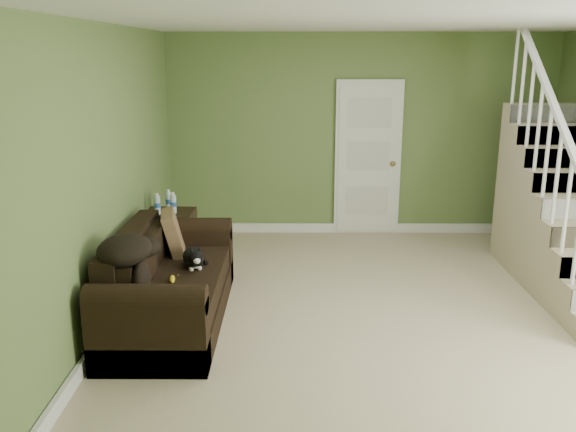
{
  "coord_description": "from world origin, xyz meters",
  "views": [
    {
      "loc": [
        -0.89,
        -5.18,
        2.36
      ],
      "look_at": [
        -0.93,
        0.26,
        0.89
      ],
      "focal_mm": 38.0,
      "sensor_mm": 36.0,
      "label": 1
    }
  ],
  "objects_px": {
    "sofa": "(167,287)",
    "side_table": "(169,241)",
    "cat": "(193,258)",
    "banana": "(172,279)"
  },
  "relations": [
    {
      "from": "sofa",
      "to": "cat",
      "type": "height_order",
      "value": "sofa"
    },
    {
      "from": "banana",
      "to": "side_table",
      "type": "bearing_deg",
      "value": 92.88
    },
    {
      "from": "cat",
      "to": "side_table",
      "type": "bearing_deg",
      "value": 94.16
    },
    {
      "from": "sofa",
      "to": "cat",
      "type": "xyz_separation_m",
      "value": [
        0.22,
        0.15,
        0.23
      ]
    },
    {
      "from": "sofa",
      "to": "cat",
      "type": "bearing_deg",
      "value": 34.88
    },
    {
      "from": "side_table",
      "to": "cat",
      "type": "bearing_deg",
      "value": -68.52
    },
    {
      "from": "sofa",
      "to": "banana",
      "type": "bearing_deg",
      "value": -64.17
    },
    {
      "from": "side_table",
      "to": "cat",
      "type": "distance_m",
      "value": 1.28
    },
    {
      "from": "sofa",
      "to": "side_table",
      "type": "bearing_deg",
      "value": 100.34
    },
    {
      "from": "side_table",
      "to": "banana",
      "type": "bearing_deg",
      "value": -77.53
    }
  ]
}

